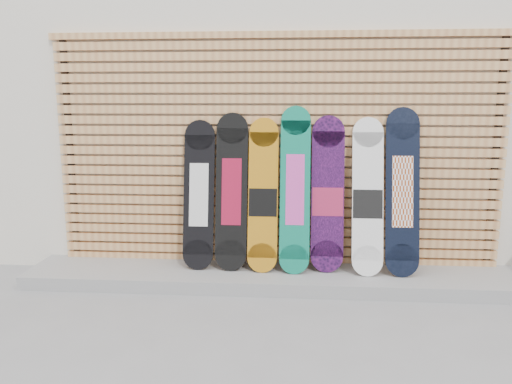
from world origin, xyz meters
TOP-DOWN VIEW (x-y plane):
  - ground at (0.00, 0.00)m, footprint 80.00×80.00m
  - building at (0.50, 3.50)m, footprint 12.00×5.00m
  - concrete_step at (-0.15, 0.68)m, footprint 4.60×0.70m
  - slat_wall at (-0.15, 0.97)m, footprint 4.26×0.08m
  - snowboard_0 at (-0.87, 0.79)m, footprint 0.29×0.30m
  - snowboard_1 at (-0.56, 0.79)m, footprint 0.29×0.31m
  - snowboard_2 at (-0.26, 0.78)m, footprint 0.27×0.33m
  - snowboard_3 at (0.03, 0.77)m, footprint 0.27×0.35m
  - snowboard_4 at (0.33, 0.80)m, footprint 0.30×0.29m
  - snowboard_5 at (0.69, 0.76)m, footprint 0.28×0.36m
  - snowboard_6 at (1.00, 0.76)m, footprint 0.30×0.36m

SIDE VIEW (x-z plane):
  - ground at x=0.00m, z-range 0.00..0.00m
  - concrete_step at x=-0.15m, z-range 0.00..0.12m
  - snowboard_0 at x=-0.87m, z-range 0.12..1.50m
  - snowboard_2 at x=-0.26m, z-range 0.11..1.51m
  - snowboard_5 at x=0.69m, z-range 0.11..1.52m
  - snowboard_4 at x=0.33m, z-range 0.11..1.53m
  - snowboard_1 at x=-0.56m, z-range 0.12..1.57m
  - snowboard_6 at x=1.00m, z-range 0.12..1.62m
  - snowboard_3 at x=0.03m, z-range 0.12..1.63m
  - slat_wall at x=-0.15m, z-range 0.06..2.35m
  - building at x=0.50m, z-range 0.00..3.60m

